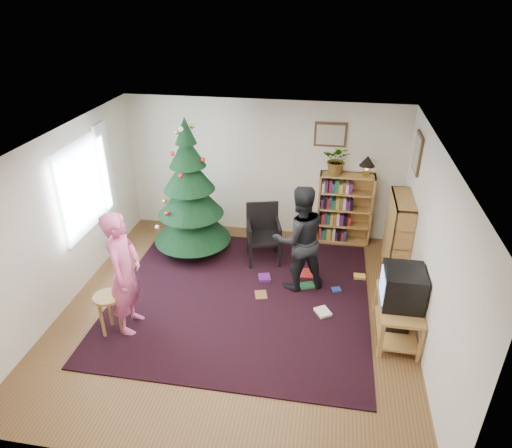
% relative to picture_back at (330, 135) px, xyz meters
% --- Properties ---
extents(floor, '(5.00, 5.00, 0.00)m').
position_rel_picture_back_xyz_m(floor, '(-1.15, -2.48, -1.95)').
color(floor, brown).
rests_on(floor, ground).
extents(ceiling, '(5.00, 5.00, 0.00)m').
position_rel_picture_back_xyz_m(ceiling, '(-1.15, -2.48, 0.55)').
color(ceiling, white).
rests_on(ceiling, wall_back).
extents(wall_back, '(5.00, 0.02, 2.50)m').
position_rel_picture_back_xyz_m(wall_back, '(-1.15, 0.02, -0.70)').
color(wall_back, silver).
rests_on(wall_back, floor).
extents(wall_front, '(5.00, 0.02, 2.50)m').
position_rel_picture_back_xyz_m(wall_front, '(-1.15, -4.97, -0.70)').
color(wall_front, silver).
rests_on(wall_front, floor).
extents(wall_left, '(0.02, 5.00, 2.50)m').
position_rel_picture_back_xyz_m(wall_left, '(-3.65, -2.48, -0.70)').
color(wall_left, silver).
rests_on(wall_left, floor).
extents(wall_right, '(0.02, 5.00, 2.50)m').
position_rel_picture_back_xyz_m(wall_right, '(1.35, -2.48, -0.70)').
color(wall_right, silver).
rests_on(wall_right, floor).
extents(rug, '(3.80, 3.60, 0.02)m').
position_rel_picture_back_xyz_m(rug, '(-1.15, -2.17, -1.94)').
color(rug, black).
rests_on(rug, floor).
extents(window_pane, '(0.04, 1.20, 1.40)m').
position_rel_picture_back_xyz_m(window_pane, '(-3.62, -1.88, -0.45)').
color(window_pane, silver).
rests_on(window_pane, wall_left).
extents(curtain, '(0.06, 0.35, 1.60)m').
position_rel_picture_back_xyz_m(curtain, '(-3.58, -1.18, -0.45)').
color(curtain, white).
rests_on(curtain, wall_left).
extents(picture_back, '(0.55, 0.03, 0.42)m').
position_rel_picture_back_xyz_m(picture_back, '(0.00, 0.00, 0.00)').
color(picture_back, '#4C3319').
rests_on(picture_back, wall_back).
extents(picture_right, '(0.03, 0.50, 0.60)m').
position_rel_picture_back_xyz_m(picture_right, '(1.33, -0.73, 0.00)').
color(picture_right, '#4C3319').
rests_on(picture_right, wall_right).
extents(christmas_tree, '(1.33, 1.33, 2.41)m').
position_rel_picture_back_xyz_m(christmas_tree, '(-2.24, -0.97, -0.95)').
color(christmas_tree, '#3F2816').
rests_on(christmas_tree, rug).
extents(bookshelf_back, '(0.95, 0.30, 1.30)m').
position_rel_picture_back_xyz_m(bookshelf_back, '(0.35, -0.14, -1.29)').
color(bookshelf_back, '#A3703A').
rests_on(bookshelf_back, floor).
extents(bookshelf_right, '(0.30, 0.95, 1.30)m').
position_rel_picture_back_xyz_m(bookshelf_right, '(1.19, -0.99, -1.29)').
color(bookshelf_right, '#A3703A').
rests_on(bookshelf_right, floor).
extents(tv_stand, '(0.54, 0.97, 0.55)m').
position_rel_picture_back_xyz_m(tv_stand, '(1.07, -2.63, -1.62)').
color(tv_stand, '#A3703A').
rests_on(tv_stand, floor).
extents(crt_tv, '(0.52, 0.56, 0.49)m').
position_rel_picture_back_xyz_m(crt_tv, '(1.07, -2.63, -1.16)').
color(crt_tv, black).
rests_on(crt_tv, tv_stand).
extents(armchair, '(0.66, 0.67, 0.99)m').
position_rel_picture_back_xyz_m(armchair, '(-0.97, -0.96, -1.42)').
color(armchair, black).
rests_on(armchair, rug).
extents(stool, '(0.37, 0.37, 0.61)m').
position_rel_picture_back_xyz_m(stool, '(-2.72, -3.21, -1.48)').
color(stool, '#A3703A').
rests_on(stool, floor).
extents(person_standing, '(0.47, 0.67, 1.76)m').
position_rel_picture_back_xyz_m(person_standing, '(-2.51, -3.05, -1.07)').
color(person_standing, '#D05386').
rests_on(person_standing, rug).
extents(person_by_chair, '(1.01, 0.92, 1.70)m').
position_rel_picture_back_xyz_m(person_by_chair, '(-0.34, -1.71, -1.10)').
color(person_by_chair, black).
rests_on(person_by_chair, rug).
extents(potted_plant, '(0.54, 0.50, 0.51)m').
position_rel_picture_back_xyz_m(potted_plant, '(0.15, -0.14, -0.39)').
color(potted_plant, gray).
rests_on(potted_plant, bookshelf_back).
extents(table_lamp, '(0.27, 0.27, 0.36)m').
position_rel_picture_back_xyz_m(table_lamp, '(0.65, -0.14, -0.41)').
color(table_lamp, '#A57F33').
rests_on(table_lamp, bookshelf_back).
extents(floor_clutter, '(1.71, 1.20, 0.08)m').
position_rel_picture_back_xyz_m(floor_clutter, '(-0.16, -1.76, -1.91)').
color(floor_clutter, '#A51E19').
rests_on(floor_clutter, rug).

